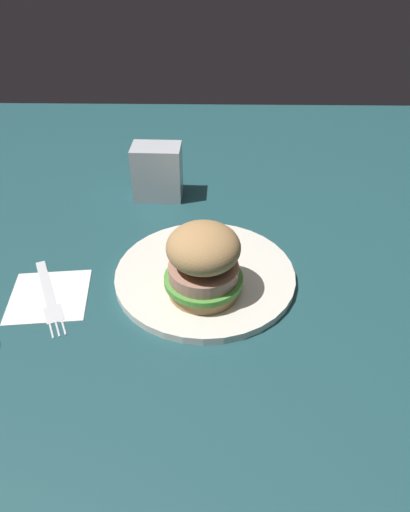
{
  "coord_description": "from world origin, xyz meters",
  "views": [
    {
      "loc": [
        0.51,
        0.02,
        0.45
      ],
      "look_at": [
        -0.03,
        0.01,
        0.04
      ],
      "focal_mm": 32.29,
      "sensor_mm": 36.0,
      "label": 1
    }
  ],
  "objects_px": {
    "fork": "(49,295)",
    "sandwich": "(203,262)",
    "fries_pile": "(209,240)",
    "plate": "(205,275)",
    "napkin": "(49,296)",
    "napkin_dispenser": "(157,172)"
  },
  "relations": [
    {
      "from": "fries_pile",
      "to": "fork",
      "type": "height_order",
      "value": "fries_pile"
    },
    {
      "from": "napkin",
      "to": "fork",
      "type": "relative_size",
      "value": 0.67
    },
    {
      "from": "napkin_dispenser",
      "to": "sandwich",
      "type": "bearing_deg",
      "value": 109.13
    },
    {
      "from": "plate",
      "to": "sandwich",
      "type": "distance_m",
      "value": 0.07
    },
    {
      "from": "fries_pile",
      "to": "plate",
      "type": "bearing_deg",
      "value": -3.52
    },
    {
      "from": "fries_pile",
      "to": "napkin",
      "type": "relative_size",
      "value": 0.94
    },
    {
      "from": "sandwich",
      "to": "fries_pile",
      "type": "relative_size",
      "value": 1.06
    },
    {
      "from": "plate",
      "to": "napkin",
      "type": "distance_m",
      "value": 0.23
    },
    {
      "from": "fork",
      "to": "plate",
      "type": "bearing_deg",
      "value": 101.69
    },
    {
      "from": "fries_pile",
      "to": "napkin_dispenser",
      "type": "distance_m",
      "value": 0.2
    },
    {
      "from": "fork",
      "to": "napkin_dispenser",
      "type": "relative_size",
      "value": 1.59
    },
    {
      "from": "fries_pile",
      "to": "fork",
      "type": "distance_m",
      "value": 0.26
    },
    {
      "from": "fries_pile",
      "to": "napkin_dispenser",
      "type": "bearing_deg",
      "value": -149.63
    },
    {
      "from": "fork",
      "to": "napkin_dispenser",
      "type": "height_order",
      "value": "napkin_dispenser"
    },
    {
      "from": "napkin_dispenser",
      "to": "napkin",
      "type": "bearing_deg",
      "value": 67.36
    },
    {
      "from": "plate",
      "to": "fries_pile",
      "type": "xyz_separation_m",
      "value": [
        -0.08,
        0.0,
        0.01
      ]
    },
    {
      "from": "fries_pile",
      "to": "napkin",
      "type": "xyz_separation_m",
      "value": [
        0.12,
        -0.23,
        -0.02
      ]
    },
    {
      "from": "fork",
      "to": "napkin_dispenser",
      "type": "bearing_deg",
      "value": 156.15
    },
    {
      "from": "plate",
      "to": "fork",
      "type": "distance_m",
      "value": 0.23
    },
    {
      "from": "sandwich",
      "to": "fries_pile",
      "type": "xyz_separation_m",
      "value": [
        -0.12,
        0.01,
        -0.05
      ]
    },
    {
      "from": "fork",
      "to": "sandwich",
      "type": "bearing_deg",
      "value": 90.82
    },
    {
      "from": "napkin_dispenser",
      "to": "fries_pile",
      "type": "bearing_deg",
      "value": 121.79
    }
  ]
}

